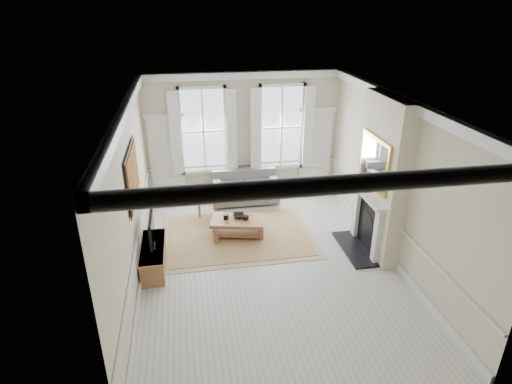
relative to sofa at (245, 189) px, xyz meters
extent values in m
plane|color=#B7B5AD|center=(0.01, -3.11, -0.35)|extent=(7.20, 7.20, 0.00)
plane|color=white|center=(0.01, -3.11, 3.05)|extent=(7.20, 7.20, 0.00)
plane|color=beige|center=(0.01, 0.49, 1.35)|extent=(5.20, 0.00, 5.20)
plane|color=beige|center=(-2.59, -3.11, 1.35)|extent=(0.00, 7.20, 7.20)
plane|color=beige|center=(2.61, -3.11, 1.35)|extent=(0.00, 7.20, 7.20)
cube|color=silver|center=(-2.04, 0.45, 0.80)|extent=(0.90, 0.08, 2.30)
cube|color=silver|center=(2.06, 0.45, 0.80)|extent=(0.90, 0.08, 2.30)
cube|color=#BB6F20|center=(-2.55, -2.81, 1.70)|extent=(0.05, 1.66, 1.06)
cube|color=beige|center=(2.44, -2.91, 1.35)|extent=(0.35, 1.70, 3.38)
cube|color=black|center=(2.01, -2.91, -0.33)|extent=(0.55, 1.50, 0.05)
cube|color=silver|center=(2.21, -3.46, 0.22)|extent=(0.10, 0.18, 1.15)
cube|color=silver|center=(2.21, -2.36, 0.22)|extent=(0.10, 0.18, 1.15)
cube|color=silver|center=(2.16, -2.91, 0.95)|extent=(0.20, 1.45, 0.06)
cube|color=black|center=(2.26, -2.91, 0.20)|extent=(0.02, 0.92, 1.00)
cube|color=gold|center=(2.22, -2.91, 1.70)|extent=(0.06, 1.26, 1.06)
cube|color=slate|center=(0.00, -0.06, -0.09)|extent=(1.74, 0.84, 0.39)
cube|color=slate|center=(0.00, 0.26, 0.26)|extent=(1.74, 0.20, 0.44)
cube|color=slate|center=(-0.77, -0.06, 0.14)|extent=(0.20, 0.84, 0.30)
cube|color=slate|center=(0.77, -0.06, 0.14)|extent=(0.20, 0.84, 0.30)
cylinder|color=brown|center=(-0.75, -0.36, -0.31)|extent=(0.06, 0.06, 0.08)
cylinder|color=brown|center=(0.75, 0.24, -0.31)|extent=(0.06, 0.06, 0.08)
cube|color=brown|center=(-1.09, -0.59, 0.20)|extent=(0.53, 0.53, 0.06)
cube|color=brown|center=(-1.28, -0.78, -0.09)|extent=(0.05, 0.05, 0.52)
cube|color=brown|center=(-0.90, -0.78, -0.09)|extent=(0.05, 0.05, 0.52)
cube|color=brown|center=(-1.28, -0.41, -0.09)|extent=(0.05, 0.05, 0.52)
cube|color=brown|center=(-0.90, -0.41, -0.09)|extent=(0.05, 0.05, 0.52)
cube|color=tan|center=(-0.47, -1.88, -0.34)|extent=(3.50, 2.60, 0.02)
cube|color=brown|center=(-0.47, -1.88, 0.05)|extent=(1.31, 0.94, 0.08)
cube|color=brown|center=(-0.97, -2.13, -0.17)|extent=(0.10, 0.10, 0.37)
cube|color=brown|center=(0.02, -2.13, -0.17)|extent=(0.10, 0.10, 0.37)
cube|color=brown|center=(-0.97, -1.63, -0.17)|extent=(0.10, 0.10, 0.37)
cube|color=brown|center=(0.02, -1.63, -0.17)|extent=(0.10, 0.10, 0.37)
cylinder|color=black|center=(-0.72, -1.83, 0.16)|extent=(0.12, 0.12, 0.12)
cylinder|color=black|center=(-0.27, -1.93, 0.14)|extent=(0.14, 0.14, 0.10)
imported|color=black|center=(-0.42, -1.78, 0.13)|extent=(0.31, 0.31, 0.07)
cube|color=brown|center=(-2.33, -2.86, -0.10)|extent=(0.46, 1.42, 0.51)
cube|color=black|center=(-2.31, -2.86, 0.17)|extent=(0.08, 0.30, 0.03)
cube|color=black|center=(-2.31, -2.86, 0.56)|extent=(0.05, 0.90, 0.55)
cube|color=black|center=(-2.28, -2.86, 0.56)|extent=(0.01, 0.83, 0.49)
camera|label=1|loc=(-1.51, -10.53, 4.72)|focal=30.00mm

